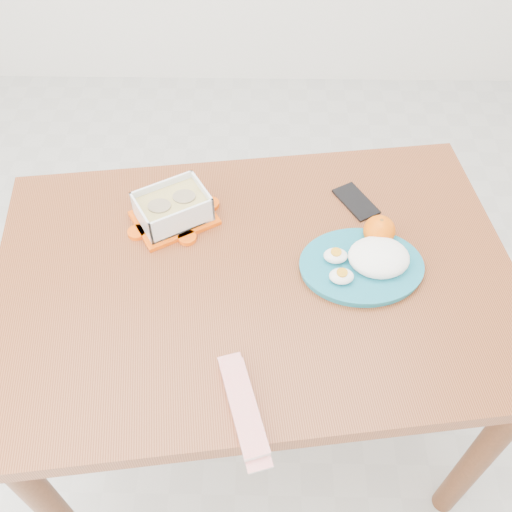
{
  "coord_description": "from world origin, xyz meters",
  "views": [
    {
      "loc": [
        0.17,
        -0.91,
        1.73
      ],
      "look_at": [
        0.16,
        -0.15,
        0.81
      ],
      "focal_mm": 40.0,
      "sensor_mm": 36.0,
      "label": 1
    }
  ],
  "objects_px": {
    "food_container": "(173,208)",
    "orange_fruit": "(379,231)",
    "smartphone": "(356,202)",
    "dining_table": "(256,302)",
    "rice_plate": "(367,261)"
  },
  "relations": [
    {
      "from": "food_container",
      "to": "orange_fruit",
      "type": "xyz_separation_m",
      "value": [
        0.47,
        -0.06,
        -0.0
      ]
    },
    {
      "from": "food_container",
      "to": "smartphone",
      "type": "distance_m",
      "value": 0.44
    },
    {
      "from": "dining_table",
      "to": "smartphone",
      "type": "relative_size",
      "value": 10.25
    },
    {
      "from": "smartphone",
      "to": "rice_plate",
      "type": "bearing_deg",
      "value": -119.46
    },
    {
      "from": "orange_fruit",
      "to": "dining_table",
      "type": "bearing_deg",
      "value": -160.3
    },
    {
      "from": "orange_fruit",
      "to": "smartphone",
      "type": "bearing_deg",
      "value": 106.2
    },
    {
      "from": "orange_fruit",
      "to": "rice_plate",
      "type": "xyz_separation_m",
      "value": [
        -0.03,
        -0.08,
        -0.01
      ]
    },
    {
      "from": "smartphone",
      "to": "orange_fruit",
      "type": "bearing_deg",
      "value": -104.04
    },
    {
      "from": "rice_plate",
      "to": "orange_fruit",
      "type": "bearing_deg",
      "value": 63.84
    },
    {
      "from": "dining_table",
      "to": "rice_plate",
      "type": "relative_size",
      "value": 4.36
    },
    {
      "from": "dining_table",
      "to": "food_container",
      "type": "bearing_deg",
      "value": 133.08
    },
    {
      "from": "food_container",
      "to": "dining_table",
      "type": "bearing_deg",
      "value": -69.43
    },
    {
      "from": "dining_table",
      "to": "rice_plate",
      "type": "height_order",
      "value": "rice_plate"
    },
    {
      "from": "dining_table",
      "to": "food_container",
      "type": "relative_size",
      "value": 5.47
    },
    {
      "from": "food_container",
      "to": "rice_plate",
      "type": "relative_size",
      "value": 0.8
    }
  ]
}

